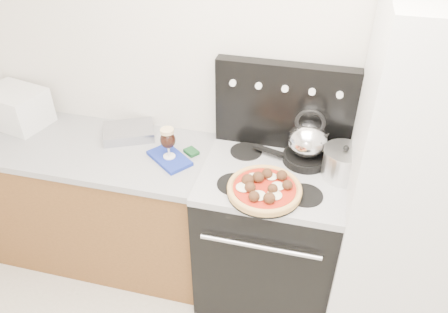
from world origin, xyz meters
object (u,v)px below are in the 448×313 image
(base_cabinet, at_px, (101,204))
(stove_body, at_px, (268,236))
(beer_glass, at_px, (168,143))
(stock_pot, at_px, (343,164))
(pizza, at_px, (265,188))
(pizza_pan, at_px, (264,193))
(skillet, at_px, (305,158))
(oven_mitt, at_px, (170,158))
(tea_kettle, at_px, (308,137))
(fridge, at_px, (414,192))
(toaster_oven, at_px, (16,107))

(base_cabinet, bearing_deg, stove_body, -1.30)
(beer_glass, bearing_deg, stock_pot, 3.54)
(beer_glass, distance_m, stock_pot, 0.94)
(base_cabinet, bearing_deg, pizza, -10.85)
(stove_body, height_order, pizza, pizza)
(pizza_pan, relative_size, pizza, 1.00)
(skillet, bearing_deg, pizza_pan, -118.02)
(skillet, height_order, stock_pot, stock_pot)
(pizza, distance_m, stock_pot, 0.44)
(pizza_pan, bearing_deg, oven_mitt, 162.30)
(stove_body, bearing_deg, tea_kettle, 42.59)
(beer_glass, xyz_separation_m, stock_pot, (0.93, 0.06, -0.02))
(pizza_pan, xyz_separation_m, pizza, (0.00, 0.00, 0.03))
(base_cabinet, distance_m, oven_mitt, 0.71)
(stove_body, xyz_separation_m, oven_mitt, (-0.59, -0.00, 0.47))
(fridge, distance_m, tea_kettle, 0.59)
(fridge, bearing_deg, oven_mitt, 179.00)
(fridge, relative_size, stock_pot, 8.97)
(stove_body, distance_m, toaster_oven, 1.74)
(pizza, height_order, stock_pot, stock_pot)
(toaster_oven, distance_m, pizza_pan, 1.65)
(beer_glass, distance_m, skillet, 0.75)
(base_cabinet, relative_size, tea_kettle, 6.18)
(stock_pot, bearing_deg, pizza, -147.07)
(stock_pot, bearing_deg, beer_glass, -176.46)
(toaster_oven, height_order, pizza, toaster_oven)
(fridge, relative_size, pizza_pan, 5.14)
(fridge, height_order, tea_kettle, fridge)
(stove_body, xyz_separation_m, pizza_pan, (-0.02, -0.18, 0.49))
(fridge, xyz_separation_m, beer_glass, (-1.29, 0.02, 0.06))
(stock_pot, bearing_deg, fridge, -12.86)
(pizza, bearing_deg, base_cabinet, 169.15)
(base_cabinet, bearing_deg, beer_glass, -3.03)
(toaster_oven, distance_m, tea_kettle, 1.79)
(fridge, bearing_deg, stock_pot, 167.14)
(stock_pot, bearing_deg, tea_kettle, 156.53)
(pizza_pan, bearing_deg, tea_kettle, 61.98)
(oven_mitt, bearing_deg, fridge, -1.00)
(pizza, xyz_separation_m, tea_kettle, (0.17, 0.32, 0.12))
(base_cabinet, relative_size, skillet, 5.87)
(fridge, distance_m, stock_pot, 0.36)
(toaster_oven, xyz_separation_m, beer_glass, (1.05, -0.15, 0.00))
(toaster_oven, xyz_separation_m, skillet, (1.79, -0.00, -0.07))
(oven_mitt, bearing_deg, tea_kettle, 10.96)
(pizza_pan, xyz_separation_m, tea_kettle, (0.17, 0.32, 0.16))
(toaster_oven, height_order, oven_mitt, toaster_oven)
(pizza_pan, height_order, skillet, skillet)
(tea_kettle, bearing_deg, skillet, 0.00)
(base_cabinet, bearing_deg, stock_pot, 1.19)
(beer_glass, bearing_deg, toaster_oven, 172.01)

